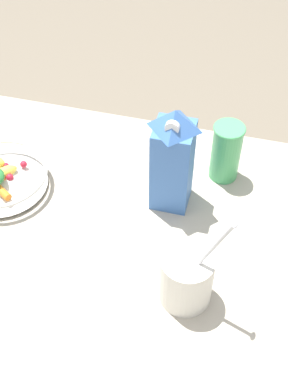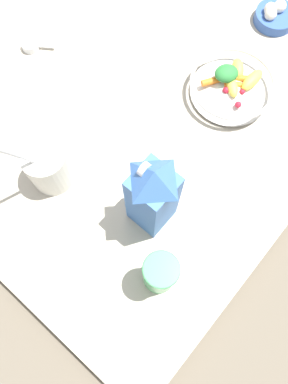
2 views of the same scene
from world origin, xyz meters
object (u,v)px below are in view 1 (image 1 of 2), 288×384
Objects in this scene: yogurt_tub at (187,276)px; drinking_cup at (226,151)px; fruit_bowl at (0,177)px; milk_carton at (173,158)px.

yogurt_tub is 0.35m from drinking_cup.
fruit_bowl is 0.51m from yogurt_tub.
milk_carton is 0.27m from yogurt_tub.
milk_carton is at bearing 108.83° from yogurt_tub.
fruit_bowl is at bearing -171.38° from milk_carton.
drinking_cup is (0.50, 0.17, 0.04)m from fruit_bowl.
drinking_cup is at bearing 18.76° from fruit_bowl.
yogurt_tub reaches higher than milk_carton.
milk_carton is at bearing 8.62° from fruit_bowl.
drinking_cup is (0.02, 0.35, 0.01)m from yogurt_tub.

